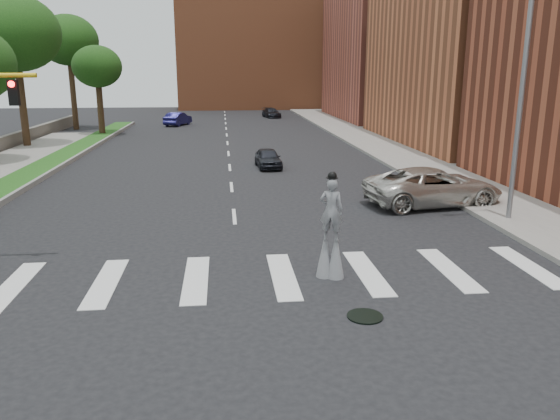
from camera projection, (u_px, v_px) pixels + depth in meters
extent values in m
plane|color=black|center=(241.00, 291.00, 15.15)|extent=(160.00, 160.00, 0.00)
cube|color=#1A4A15|center=(40.00, 169.00, 33.22)|extent=(2.00, 60.00, 0.25)
cube|color=gray|center=(58.00, 168.00, 33.32)|extent=(0.20, 60.00, 0.28)
cube|color=gray|center=(397.00, 152.00, 40.48)|extent=(5.00, 90.00, 0.18)
cylinder|color=black|center=(365.00, 316.00, 13.52)|extent=(0.90, 0.90, 0.04)
cube|color=#A14C3B|center=(403.00, 36.00, 66.93)|extent=(16.00, 22.00, 20.00)
cube|color=#AE5B36|center=(260.00, 51.00, 88.67)|extent=(26.00, 14.00, 18.00)
cylinder|color=slate|center=(520.00, 109.00, 20.93)|extent=(0.20, 0.20, 9.00)
cube|color=black|center=(14.00, 93.00, 16.07)|extent=(0.28, 0.18, 0.75)
cylinder|color=#FF0C0C|center=(11.00, 84.00, 15.91)|extent=(0.18, 0.06, 0.18)
cylinder|color=black|center=(336.00, 260.00, 15.99)|extent=(0.07, 0.07, 1.11)
cylinder|color=black|center=(325.00, 259.00, 16.08)|extent=(0.07, 0.07, 1.11)
cone|color=slate|center=(336.00, 255.00, 15.96)|extent=(0.52, 0.52, 1.39)
cone|color=slate|center=(325.00, 254.00, 16.05)|extent=(0.52, 0.52, 1.39)
imported|color=slate|center=(331.00, 210.00, 15.67)|extent=(0.80, 0.67, 1.87)
sphere|color=black|center=(332.00, 176.00, 15.42)|extent=(0.26, 0.26, 0.26)
cylinder|color=black|center=(332.00, 178.00, 15.43)|extent=(0.34, 0.34, 0.02)
cube|color=yellow|center=(333.00, 192.00, 15.67)|extent=(0.22, 0.05, 0.10)
imported|color=beige|center=(433.00, 187.00, 24.59)|extent=(6.50, 3.67, 1.71)
imported|color=black|center=(268.00, 158.00, 34.21)|extent=(1.67, 3.64, 1.21)
imported|color=#181650|center=(178.00, 119.00, 60.60)|extent=(2.98, 4.67, 1.45)
imported|color=black|center=(271.00, 113.00, 70.80)|extent=(2.50, 4.41, 1.21)
cylinder|color=black|center=(22.00, 103.00, 42.45)|extent=(0.56, 0.56, 7.01)
ellipsoid|color=#13330F|center=(14.00, 33.00, 41.16)|extent=(6.77, 6.77, 5.75)
cylinder|color=black|center=(73.00, 93.00, 55.69)|extent=(0.56, 0.56, 7.41)
ellipsoid|color=#13330F|center=(68.00, 40.00, 54.41)|extent=(5.88, 5.88, 5.00)
cylinder|color=black|center=(100.00, 108.00, 50.63)|extent=(0.56, 0.56, 5.19)
ellipsoid|color=#13330F|center=(97.00, 66.00, 49.71)|extent=(4.46, 4.46, 3.79)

